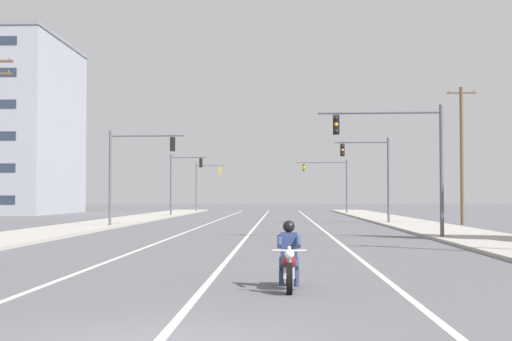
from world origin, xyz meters
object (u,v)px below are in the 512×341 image
at_px(traffic_signal_mid_right, 373,168).
at_px(traffic_signal_near_left, 131,163).
at_px(utility_pole_right_far, 462,153).
at_px(traffic_signal_mid_left, 181,176).
at_px(motorcycle_with_rider, 289,262).
at_px(traffic_signal_far_right, 332,177).
at_px(traffic_signal_near_right, 405,149).
at_px(traffic_signal_far_left, 204,180).

bearing_deg(traffic_signal_mid_right, traffic_signal_near_left, -158.82).
relative_size(traffic_signal_near_left, utility_pole_right_far, 0.64).
xyz_separation_m(traffic_signal_mid_right, traffic_signal_mid_left, (-16.48, 20.21, -0.02)).
xyz_separation_m(motorcycle_with_rider, utility_pole_right_far, (12.48, 36.85, 4.43)).
bearing_deg(traffic_signal_far_right, traffic_signal_mid_left, -142.90).
xyz_separation_m(traffic_signal_near_right, traffic_signal_near_left, (-15.23, 12.88, -0.06)).
distance_m(traffic_signal_near_left, traffic_signal_mid_left, 26.46).
relative_size(traffic_signal_mid_right, traffic_signal_mid_left, 1.00).
relative_size(motorcycle_with_rider, traffic_signal_near_right, 0.35).
bearing_deg(motorcycle_with_rider, traffic_signal_near_left, 107.05).
relative_size(traffic_signal_mid_right, traffic_signal_far_left, 1.00).
xyz_separation_m(traffic_signal_mid_left, traffic_signal_far_right, (15.69, 11.87, 0.14)).
bearing_deg(utility_pole_right_far, traffic_signal_near_right, -110.99).
bearing_deg(motorcycle_with_rider, utility_pole_right_far, 71.29).
relative_size(traffic_signal_mid_left, utility_pole_right_far, 0.64).
relative_size(motorcycle_with_rider, utility_pole_right_far, 0.23).
bearing_deg(traffic_signal_mid_left, traffic_signal_near_left, -89.23).
bearing_deg(traffic_signal_near_right, traffic_signal_near_left, 139.78).
relative_size(traffic_signal_near_left, traffic_signal_mid_left, 1.00).
bearing_deg(traffic_signal_mid_right, utility_pole_right_far, -9.58).
distance_m(traffic_signal_mid_right, traffic_signal_far_left, 43.25).
bearing_deg(traffic_signal_near_left, traffic_signal_far_left, 90.07).
distance_m(traffic_signal_near_left, utility_pole_right_far, 22.81).
bearing_deg(traffic_signal_far_left, traffic_signal_near_left, -89.93).
bearing_deg(motorcycle_with_rider, traffic_signal_mid_right, 80.36).
distance_m(motorcycle_with_rider, traffic_signal_mid_right, 38.56).
bearing_deg(utility_pole_right_far, traffic_signal_near_left, -166.74).
bearing_deg(traffic_signal_mid_left, traffic_signal_mid_right, -50.79).
bearing_deg(traffic_signal_far_left, motorcycle_with_rider, -82.87).
bearing_deg(traffic_signal_far_right, traffic_signal_near_left, -111.81).
relative_size(traffic_signal_near_left, traffic_signal_far_left, 1.00).
relative_size(traffic_signal_mid_left, traffic_signal_far_left, 1.00).
distance_m(traffic_signal_far_right, traffic_signal_far_left, 17.37).
height_order(traffic_signal_mid_right, utility_pole_right_far, utility_pole_right_far).
relative_size(motorcycle_with_rider, traffic_signal_far_right, 0.35).
xyz_separation_m(traffic_signal_far_right, traffic_signal_far_left, (-15.40, 8.03, -0.14)).
xyz_separation_m(motorcycle_with_rider, traffic_signal_far_right, (5.64, 69.94, 3.57)).
xyz_separation_m(motorcycle_with_rider, traffic_signal_far_left, (-9.76, 77.97, 3.43)).
bearing_deg(traffic_signal_mid_left, utility_pole_right_far, -43.29).
height_order(traffic_signal_near_right, traffic_signal_mid_right, same).
height_order(traffic_signal_far_left, utility_pole_right_far, utility_pole_right_far).
xyz_separation_m(traffic_signal_far_right, utility_pole_right_far, (6.84, -33.10, 0.86)).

